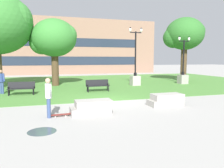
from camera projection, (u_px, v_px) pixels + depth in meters
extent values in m
plane|color=#A3A09B|center=(107.00, 101.00, 12.99)|extent=(140.00, 140.00, 0.00)
cube|color=#4C8438|center=(81.00, 83.00, 22.49)|extent=(40.00, 20.00, 0.02)
cube|color=#9E9991|center=(90.00, 111.00, 9.98)|extent=(1.80, 0.90, 0.32)
cube|color=#A6A098|center=(94.00, 104.00, 9.99)|extent=(1.66, 0.83, 0.32)
cube|color=#9E9991|center=(165.00, 103.00, 11.79)|extent=(1.80, 0.90, 0.32)
cube|color=#A6A098|center=(167.00, 97.00, 11.79)|extent=(1.66, 0.83, 0.32)
cylinder|color=#384C7A|center=(49.00, 107.00, 9.47)|extent=(0.15, 0.15, 0.86)
cylinder|color=#384C7A|center=(49.00, 108.00, 9.28)|extent=(0.15, 0.15, 0.86)
cube|color=white|center=(48.00, 91.00, 9.29)|extent=(0.26, 0.41, 0.60)
cylinder|color=white|center=(48.00, 86.00, 9.74)|extent=(0.13, 0.53, 0.37)
cylinder|color=white|center=(49.00, 89.00, 8.81)|extent=(0.13, 0.53, 0.37)
sphere|color=tan|center=(48.00, 81.00, 9.24)|extent=(0.22, 0.22, 0.22)
cube|color=maroon|center=(60.00, 115.00, 9.57)|extent=(0.81, 0.24, 0.02)
cube|color=maroon|center=(70.00, 113.00, 9.72)|extent=(0.13, 0.21, 0.06)
cube|color=maroon|center=(50.00, 115.00, 9.42)|extent=(0.13, 0.21, 0.06)
cylinder|color=silver|center=(65.00, 115.00, 9.76)|extent=(0.06, 0.03, 0.06)
cylinder|color=silver|center=(66.00, 116.00, 9.55)|extent=(0.06, 0.03, 0.06)
cylinder|color=silver|center=(55.00, 116.00, 9.61)|extent=(0.06, 0.03, 0.06)
cylinder|color=silver|center=(55.00, 117.00, 9.40)|extent=(0.06, 0.03, 0.06)
cylinder|color=#47515B|center=(42.00, 131.00, 7.59)|extent=(0.99, 0.99, 0.01)
cube|color=black|center=(21.00, 89.00, 15.10)|extent=(1.83, 0.56, 0.05)
cube|color=black|center=(22.00, 85.00, 15.32)|extent=(1.80, 0.25, 0.46)
cube|color=black|center=(8.00, 87.00, 14.90)|extent=(0.09, 0.40, 0.04)
cube|color=black|center=(34.00, 87.00, 15.28)|extent=(0.09, 0.40, 0.04)
cylinder|color=black|center=(8.00, 93.00, 14.79)|extent=(0.07, 0.07, 0.41)
cylinder|color=black|center=(33.00, 92.00, 15.15)|extent=(0.07, 0.07, 0.41)
cylinder|color=black|center=(9.00, 92.00, 15.10)|extent=(0.07, 0.07, 0.41)
cylinder|color=black|center=(34.00, 91.00, 15.46)|extent=(0.07, 0.07, 0.41)
cube|color=black|center=(98.00, 86.00, 16.69)|extent=(1.82, 0.51, 0.05)
cube|color=black|center=(97.00, 83.00, 16.90)|extent=(1.80, 0.20, 0.46)
cube|color=black|center=(87.00, 85.00, 16.40)|extent=(0.08, 0.40, 0.04)
cube|color=black|center=(108.00, 84.00, 16.95)|extent=(0.08, 0.40, 0.04)
cylinder|color=black|center=(88.00, 90.00, 16.30)|extent=(0.07, 0.07, 0.41)
cylinder|color=black|center=(109.00, 89.00, 16.83)|extent=(0.07, 0.07, 0.41)
cylinder|color=black|center=(87.00, 89.00, 16.60)|extent=(0.07, 0.07, 0.41)
cylinder|color=black|center=(107.00, 88.00, 17.13)|extent=(0.07, 0.07, 0.41)
cube|color=#ADA89E|center=(135.00, 81.00, 20.73)|extent=(0.80, 0.80, 0.90)
cylinder|color=black|center=(135.00, 74.00, 20.66)|extent=(0.28, 0.28, 0.30)
cylinder|color=black|center=(135.00, 54.00, 20.44)|extent=(0.14, 0.14, 4.12)
cube|color=black|center=(136.00, 33.00, 20.21)|extent=(1.10, 0.08, 0.08)
ellipsoid|color=white|center=(130.00, 30.00, 20.03)|extent=(0.22, 0.22, 0.36)
cone|color=black|center=(130.00, 27.00, 20.00)|extent=(0.20, 0.20, 0.13)
ellipsoid|color=white|center=(141.00, 30.00, 20.35)|extent=(0.22, 0.22, 0.36)
cone|color=black|center=(141.00, 28.00, 20.32)|extent=(0.20, 0.20, 0.13)
cube|color=gray|center=(183.00, 79.00, 22.00)|extent=(0.80, 0.80, 0.90)
cylinder|color=black|center=(183.00, 73.00, 21.94)|extent=(0.28, 0.28, 0.30)
cylinder|color=black|center=(184.00, 58.00, 21.76)|extent=(0.14, 0.14, 3.44)
cube|color=black|center=(184.00, 41.00, 21.57)|extent=(1.10, 0.08, 0.08)
ellipsoid|color=white|center=(179.00, 38.00, 21.38)|extent=(0.22, 0.22, 0.36)
cone|color=black|center=(179.00, 36.00, 21.36)|extent=(0.20, 0.20, 0.13)
ellipsoid|color=white|center=(189.00, 39.00, 21.70)|extent=(0.22, 0.22, 0.36)
cone|color=black|center=(189.00, 37.00, 21.68)|extent=(0.20, 0.20, 0.13)
cylinder|color=#4C3823|center=(184.00, 63.00, 24.15)|extent=(0.65, 0.65, 4.09)
ellipsoid|color=#2D6B28|center=(185.00, 34.00, 23.79)|extent=(4.12, 4.12, 3.50)
sphere|color=#2D6B28|center=(173.00, 38.00, 23.89)|extent=(2.26, 2.26, 2.26)
sphere|color=#2D6B28|center=(195.00, 32.00, 23.67)|extent=(2.06, 2.06, 2.06)
sphere|color=#387F33|center=(13.00, 19.00, 18.40)|extent=(3.13, 3.13, 3.13)
cylinder|color=#4C3823|center=(55.00, 68.00, 20.36)|extent=(0.64, 0.64, 3.31)
ellipsoid|color=#387F33|center=(54.00, 38.00, 20.04)|extent=(4.07, 4.07, 3.46)
sphere|color=#387F33|center=(42.00, 42.00, 20.15)|extent=(2.24, 2.24, 2.24)
sphere|color=#387F33|center=(66.00, 35.00, 19.92)|extent=(2.03, 2.03, 2.03)
cylinder|color=#384C7A|center=(3.00, 88.00, 15.61)|extent=(0.15, 0.15, 0.86)
cylinder|color=#384C7A|center=(1.00, 88.00, 15.70)|extent=(0.15, 0.15, 0.86)
cube|color=#334784|center=(1.00, 78.00, 15.57)|extent=(0.45, 0.45, 0.60)
cylinder|color=#334784|center=(4.00, 77.00, 15.49)|extent=(0.20, 0.20, 0.56)
sphere|color=#9E7051|center=(1.00, 72.00, 15.52)|extent=(0.22, 0.22, 0.22)
cube|color=#8E6B56|center=(73.00, 46.00, 36.04)|extent=(29.27, 1.00, 9.20)
cube|color=#232D3D|center=(74.00, 61.00, 35.82)|extent=(21.95, 0.03, 1.40)
cube|color=#232D3D|center=(73.00, 42.00, 35.48)|extent=(21.95, 0.03, 1.40)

